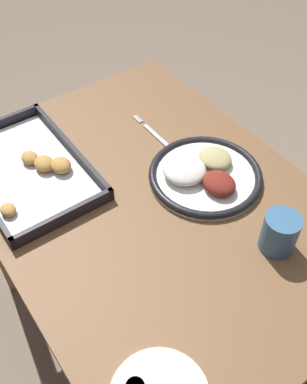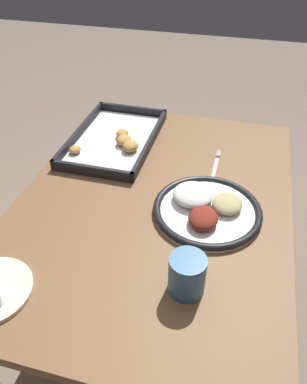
# 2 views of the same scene
# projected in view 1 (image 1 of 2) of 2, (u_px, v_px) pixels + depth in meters

# --- Properties ---
(ground_plane) EXTENTS (8.00, 8.00, 0.00)m
(ground_plane) POSITION_uv_depth(u_px,v_px,m) (153.00, 331.00, 1.62)
(ground_plane) COLOR #7A6B59
(dining_table) EXTENTS (1.02, 0.74, 0.71)m
(dining_table) POSITION_uv_depth(u_px,v_px,m) (152.00, 230.00, 1.18)
(dining_table) COLOR brown
(dining_table) RESTS_ON ground_plane
(dinner_plate) EXTENTS (0.29, 0.29, 0.05)m
(dinner_plate) POSITION_uv_depth(u_px,v_px,m) (204.00, 174.00, 1.13)
(dinner_plate) COLOR white
(dinner_plate) RESTS_ON dining_table
(fork) EXTENTS (0.22, 0.01, 0.00)m
(fork) POSITION_uv_depth(u_px,v_px,m) (159.00, 138.00, 1.24)
(fork) COLOR silver
(fork) RESTS_ON dining_table
(baking_tray) EXTENTS (0.42, 0.26, 0.04)m
(baking_tray) POSITION_uv_depth(u_px,v_px,m) (30.00, 169.00, 1.14)
(baking_tray) COLOR black
(baking_tray) RESTS_ON dining_table
(drinking_cup) EXTENTS (0.08, 0.08, 0.09)m
(drinking_cup) POSITION_uv_depth(u_px,v_px,m) (280.00, 233.00, 0.96)
(drinking_cup) COLOR #38668E
(drinking_cup) RESTS_ON dining_table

